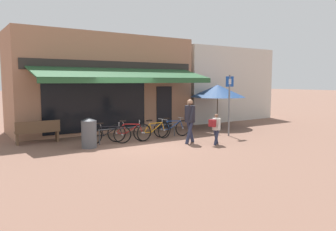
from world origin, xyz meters
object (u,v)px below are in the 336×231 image
at_px(parking_sign, 229,99).
at_px(bicycle_red, 129,132).
at_px(bicycle_orange, 154,131).
at_px(litter_bin, 89,133).
at_px(pedestrian_child, 216,126).
at_px(cafe_parasol, 218,91).
at_px(bicycle_blue, 172,128).
at_px(bicycle_black, 108,134).
at_px(pedestrian_adult, 190,116).
at_px(park_bench, 38,131).

bearing_deg(parking_sign, bicycle_red, 164.95).
height_order(bicycle_orange, parking_sign, parking_sign).
bearing_deg(litter_bin, pedestrian_child, -26.49).
distance_m(bicycle_red, litter_bin, 1.74).
relative_size(bicycle_orange, litter_bin, 1.60).
bearing_deg(cafe_parasol, bicycle_blue, -162.11).
xyz_separation_m(parking_sign, cafe_parasol, (1.51, 2.37, 0.26)).
relative_size(bicycle_black, bicycle_orange, 0.98).
distance_m(litter_bin, parking_sign, 6.12).
relative_size(bicycle_orange, pedestrian_child, 1.48).
height_order(bicycle_black, pedestrian_child, pedestrian_child).
bearing_deg(pedestrian_adult, pedestrian_child, -52.34).
bearing_deg(bicycle_black, pedestrian_child, -15.41).
relative_size(litter_bin, park_bench, 0.66).
bearing_deg(bicycle_blue, park_bench, 173.42).
bearing_deg(bicycle_blue, pedestrian_child, -70.08).
height_order(bicycle_black, litter_bin, litter_bin).
distance_m(bicycle_orange, bicycle_blue, 1.04).
bearing_deg(pedestrian_adult, bicycle_blue, 81.02).
xyz_separation_m(bicycle_orange, bicycle_blue, (1.02, 0.21, -0.00)).
bearing_deg(bicycle_black, bicycle_orange, 13.12).
bearing_deg(cafe_parasol, bicycle_red, -167.95).
height_order(pedestrian_adult, cafe_parasol, cafe_parasol).
bearing_deg(park_bench, bicycle_red, -25.45).
distance_m(parking_sign, park_bench, 7.87).
relative_size(pedestrian_child, cafe_parasol, 0.41).
bearing_deg(pedestrian_child, bicycle_black, 138.66).
distance_m(bicycle_black, bicycle_orange, 1.93).
bearing_deg(pedestrian_child, bicycle_orange, 117.25).
xyz_separation_m(bicycle_blue, park_bench, (-5.09, 1.63, 0.09)).
bearing_deg(bicycle_black, litter_bin, -140.54).
height_order(bicycle_red, cafe_parasol, cafe_parasol).
distance_m(bicycle_orange, park_bench, 4.46).
distance_m(bicycle_red, park_bench, 3.46).
bearing_deg(bicycle_orange, parking_sign, -23.52).
relative_size(bicycle_blue, pedestrian_adult, 0.98).
bearing_deg(pedestrian_child, bicycle_blue, 92.91).
distance_m(bicycle_black, bicycle_red, 0.89).
relative_size(cafe_parasol, park_bench, 1.74).
xyz_separation_m(pedestrian_child, litter_bin, (-4.13, 2.06, -0.17)).
xyz_separation_m(bicycle_black, pedestrian_child, (3.30, -2.35, 0.34)).
bearing_deg(bicycle_red, pedestrian_child, -17.19).
relative_size(bicycle_black, cafe_parasol, 0.60).
bearing_deg(park_bench, litter_bin, -52.09).
relative_size(bicycle_black, bicycle_blue, 1.02).
distance_m(pedestrian_child, cafe_parasol, 4.98).
bearing_deg(bicycle_blue, bicycle_black, -169.25).
distance_m(pedestrian_adult, pedestrian_child, 1.05).
distance_m(pedestrian_adult, park_bench, 5.81).
distance_m(pedestrian_adult, parking_sign, 2.52).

